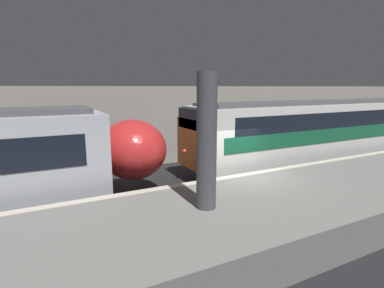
{
  "coord_description": "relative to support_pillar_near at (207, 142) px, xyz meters",
  "views": [
    {
      "loc": [
        -6.34,
        -8.38,
        4.07
      ],
      "look_at": [
        -1.57,
        0.86,
        2.08
      ],
      "focal_mm": 28.0,
      "sensor_mm": 36.0,
      "label": 1
    }
  ],
  "objects": [
    {
      "name": "ground_plane",
      "position": [
        2.67,
        2.06,
        -2.72
      ],
      "size": [
        120.0,
        120.0,
        0.0
      ],
      "primitive_type": "plane",
      "color": "black"
    },
    {
      "name": "platform",
      "position": [
        2.67,
        -0.13,
        -2.22
      ],
      "size": [
        40.0,
        4.38,
        1.02
      ],
      "color": "slate",
      "rests_on": "ground"
    },
    {
      "name": "station_rear_barrier",
      "position": [
        2.67,
        8.34,
        -0.67
      ],
      "size": [
        50.0,
        0.15,
        4.11
      ],
      "color": "#9E998E",
      "rests_on": "ground"
    },
    {
      "name": "support_pillar_near",
      "position": [
        0.0,
        0.0,
        0.0
      ],
      "size": [
        0.5,
        0.5,
        3.43
      ],
      "color": "#47474C",
      "rests_on": "platform"
    },
    {
      "name": "train_boxy",
      "position": [
        9.72,
        4.21,
        -0.97
      ],
      "size": [
        15.98,
        2.96,
        3.39
      ],
      "color": "black",
      "rests_on": "ground"
    }
  ]
}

